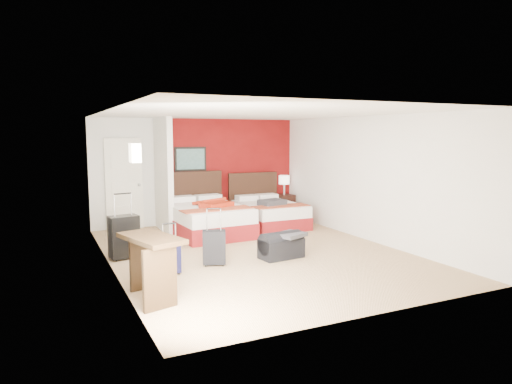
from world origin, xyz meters
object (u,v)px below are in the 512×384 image
bed_left (207,220)px  bed_right (270,215)px  table_lamp (284,185)px  duffel_bag (281,247)px  nightstand (284,206)px  suitcase_charcoal (214,249)px  desk (152,267)px  suitcase_black (124,238)px  suitcase_navy (170,260)px  red_suitcase_open (213,203)px

bed_left → bed_right: bearing=4.4°
table_lamp → duffel_bag: 4.00m
bed_right → nightstand: 1.17m
suitcase_charcoal → duffel_bag: suitcase_charcoal is taller
nightstand → duffel_bag: 3.95m
suitcase_charcoal → bed_left: bearing=93.2°
bed_left → bed_right: bed_left is taller
suitcase_charcoal → desk: size_ratio=0.55×
nightstand → suitcase_black: suitcase_black is taller
bed_left → nightstand: 2.65m
suitcase_navy → desk: size_ratio=0.45×
suitcase_black → red_suitcase_open: bearing=21.3°
duffel_bag → suitcase_black: bearing=149.0°
suitcase_black → suitcase_charcoal: suitcase_black is taller
bed_left → suitcase_charcoal: size_ratio=3.78×
nightstand → duffel_bag: bearing=-126.4°
nightstand → suitcase_black: bearing=-159.2°
bed_right → nightstand: (0.83, 0.82, 0.03)m
duffel_bag → desk: 2.70m
bed_left → table_lamp: (2.45, 1.03, 0.53)m
nightstand → desk: 6.30m
bed_left → desk: desk is taller
red_suitcase_open → nightstand: size_ratio=1.45×
bed_right → nightstand: bearing=45.2°
bed_left → suitcase_navy: (-1.48, -2.51, -0.09)m
bed_right → suitcase_black: bearing=-156.9°
table_lamp → suitcase_black: (-4.40, -2.32, -0.48)m
bed_right → desk: desk is taller
red_suitcase_open → suitcase_navy: (-1.58, -2.41, -0.45)m
nightstand → suitcase_charcoal: size_ratio=1.09×
table_lamp → suitcase_navy: (-3.93, -3.54, -0.62)m
bed_right → suitcase_charcoal: 3.43m
bed_left → suitcase_black: bearing=-149.4°
bed_left → red_suitcase_open: size_ratio=2.38×
table_lamp → desk: size_ratio=0.49×
duffel_bag → nightstand: bearing=53.9°
suitcase_black → nightstand: bearing=18.9°
suitcase_black → suitcase_navy: size_ratio=1.61×
suitcase_black → suitcase_charcoal: size_ratio=1.32×
desk → duffel_bag: bearing=7.2°
suitcase_charcoal → duffel_bag: (1.20, -0.08, -0.08)m
table_lamp → suitcase_navy: size_ratio=1.10×
suitcase_navy → bed_right: bearing=46.8°
suitcase_charcoal → suitcase_navy: size_ratio=1.22×
suitcase_navy → desk: bearing=-111.3°
suitcase_black → bed_right: bearing=13.9°
desk → red_suitcase_open: bearing=42.6°
red_suitcase_open → suitcase_black: 2.40m
suitcase_navy → duffel_bag: suitcase_navy is taller
bed_right → suitcase_charcoal: (-2.31, -2.54, 0.00)m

